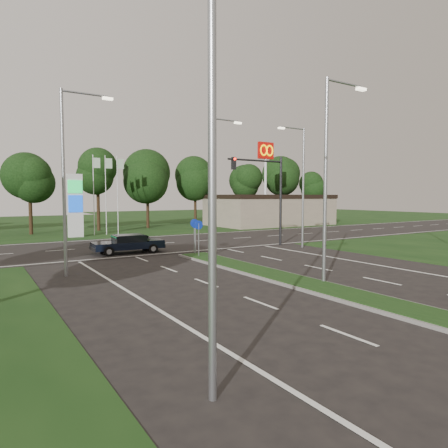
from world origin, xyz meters
TOP-DOWN VIEW (x-y plane):
  - verge_far at (0.00, 55.00)m, footprint 160.00×50.00m
  - cross_road at (0.00, 24.00)m, footprint 160.00×12.00m
  - median_kerb at (0.00, 4.00)m, footprint 2.00×26.00m
  - commercial_building at (22.00, 36.00)m, footprint 16.00×9.00m
  - streetlight_median_near at (1.00, 6.00)m, footprint 2.53×0.22m
  - streetlight_median_far at (1.00, 16.00)m, footprint 2.53×0.22m
  - streetlight_left_near at (-8.30, 0.00)m, footprint 2.53×0.22m
  - streetlight_left_far at (-8.30, 14.00)m, footprint 2.53×0.22m
  - streetlight_right_far at (8.80, 16.00)m, footprint 2.53×0.22m
  - traffic_signal at (7.19, 18.00)m, footprint 5.10×0.42m
  - median_signs at (0.00, 16.40)m, footprint 1.16×1.76m
  - gas_pylon at (-3.79, 33.05)m, footprint 5.80×1.26m
  - mcdonalds_sign at (18.00, 31.97)m, footprint 2.20×0.47m
  - treeline_far at (0.10, 39.93)m, footprint 6.00×6.00m
  - navy_sedan at (-3.33, 20.00)m, footprint 4.76×2.17m

SIDE VIEW (x-z plane):
  - verge_far at x=0.00m, z-range -0.01..0.01m
  - cross_road at x=0.00m, z-range -0.01..0.01m
  - median_kerb at x=0.00m, z-range 0.00..0.12m
  - navy_sedan at x=-3.33m, z-range 0.05..1.33m
  - median_signs at x=0.00m, z-range 0.52..2.90m
  - commercial_building at x=22.00m, z-range 0.00..4.00m
  - gas_pylon at x=-3.79m, z-range -0.80..7.20m
  - traffic_signal at x=7.19m, z-range 1.15..8.15m
  - streetlight_median_near at x=1.00m, z-range 0.58..9.58m
  - streetlight_median_far at x=1.00m, z-range 0.58..9.58m
  - streetlight_left_near at x=-8.30m, z-range 0.58..9.58m
  - streetlight_left_far at x=-8.30m, z-range 0.58..9.58m
  - streetlight_right_far at x=8.80m, z-range 0.58..9.58m
  - treeline_far at x=0.10m, z-range 1.88..11.78m
  - mcdonalds_sign at x=18.00m, z-range 2.79..13.19m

